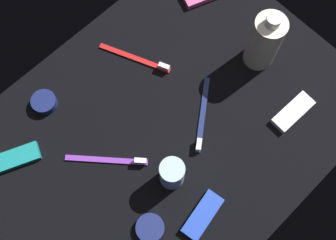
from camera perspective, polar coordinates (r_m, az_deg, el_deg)
name	(u,v)px	position (r cm, az deg, el deg)	size (l,w,h in cm)	color
ground_plane	(168,125)	(94.83, 0.00, -0.71)	(84.00, 64.00, 1.20)	black
bodywash_bottle	(264,41)	(96.43, 12.92, 10.35)	(7.05, 7.05, 16.95)	silver
deodorant_stick	(172,174)	(86.77, 0.54, -7.26)	(5.18, 5.18, 8.98)	silver
toothbrush_red	(139,59)	(100.14, -3.96, 8.24)	(8.37, 16.95, 2.10)	red
toothbrush_purple	(111,160)	(92.20, -7.68, -5.38)	(13.01, 14.12, 2.10)	purple
toothbrush_navy	(202,118)	(94.38, 4.64, 0.23)	(14.99, 11.93, 2.10)	navy
snack_bar_white	(293,112)	(98.50, 16.55, 1.04)	(10.40, 4.00, 1.50)	white
snack_bar_teal	(16,158)	(97.10, -19.93, -4.88)	(10.40, 4.00, 1.50)	teal
snack_bar_blue	(203,215)	(89.52, 4.70, -12.74)	(10.40, 4.00, 1.50)	blue
cream_tin_left	(150,228)	(88.99, -2.44, -14.39)	(5.91, 5.91, 1.65)	navy
cream_tin_right	(44,102)	(98.94, -16.39, 2.33)	(5.63, 5.63, 2.14)	navy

